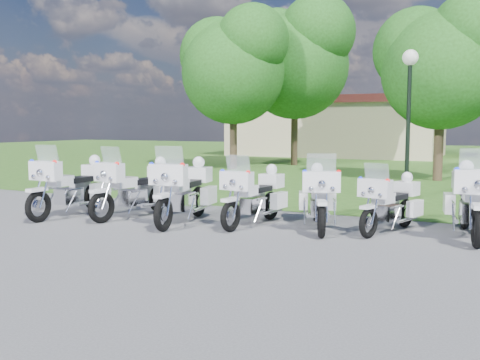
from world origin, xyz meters
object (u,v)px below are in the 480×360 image
at_px(motorcycle_2, 185,190).
at_px(lamp_post, 409,88).
at_px(motorcycle_5, 391,202).
at_px(motorcycle_6, 470,199).
at_px(motorcycle_0, 72,185).
at_px(motorcycle_4, 319,196).
at_px(motorcycle_1, 137,187).
at_px(motorcycle_3, 255,195).

distance_m(motorcycle_2, lamp_post, 7.26).
xyz_separation_m(motorcycle_5, motorcycle_6, (1.47, 0.24, 0.13)).
distance_m(motorcycle_0, motorcycle_4, 5.95).
bearing_deg(motorcycle_1, lamp_post, -124.10).
xyz_separation_m(motorcycle_6, lamp_post, (-1.91, 4.37, 2.48)).
bearing_deg(motorcycle_4, motorcycle_0, -10.83).
distance_m(motorcycle_1, motorcycle_2, 1.43).
bearing_deg(lamp_post, motorcycle_0, -139.02).
bearing_deg(motorcycle_5, motorcycle_3, 27.10).
xyz_separation_m(motorcycle_3, motorcycle_5, (2.83, 0.51, -0.05)).
relative_size(motorcycle_1, lamp_post, 0.59).
bearing_deg(motorcycle_5, motorcycle_1, 25.28).
relative_size(motorcycle_2, motorcycle_3, 1.11).
distance_m(motorcycle_2, motorcycle_4, 2.98).
bearing_deg(lamp_post, motorcycle_6, -66.45).
relative_size(motorcycle_2, motorcycle_5, 1.24).
distance_m(motorcycle_0, motorcycle_5, 7.43).
bearing_deg(motorcycle_2, motorcycle_4, -174.69).
height_order(motorcycle_1, motorcycle_4, motorcycle_1).
xyz_separation_m(motorcycle_2, lamp_post, (3.92, 5.58, 2.48)).
distance_m(motorcycle_4, motorcycle_6, 2.97).
xyz_separation_m(motorcycle_1, motorcycle_6, (7.25, 1.08, 0.03)).
bearing_deg(motorcycle_2, motorcycle_6, -176.33).
distance_m(motorcycle_3, motorcycle_5, 2.88).
height_order(motorcycle_2, motorcycle_3, motorcycle_2).
bearing_deg(motorcycle_4, motorcycle_6, 168.86).
bearing_deg(motorcycle_6, motorcycle_3, 0.11).
relative_size(motorcycle_3, motorcycle_4, 1.01).
distance_m(motorcycle_0, motorcycle_1, 1.61).
relative_size(motorcycle_4, lamp_post, 0.54).
bearing_deg(motorcycle_4, lamp_post, -123.06).
relative_size(motorcycle_5, motorcycle_6, 0.80).
xyz_separation_m(motorcycle_2, motorcycle_3, (1.52, 0.47, -0.08)).
xyz_separation_m(motorcycle_3, motorcycle_4, (1.38, 0.22, 0.03)).
height_order(motorcycle_0, motorcycle_6, motorcycle_6).
xyz_separation_m(motorcycle_0, motorcycle_2, (2.95, 0.39, 0.00)).
bearing_deg(motorcycle_0, motorcycle_1, -161.38).
relative_size(motorcycle_3, motorcycle_5, 1.11).
bearing_deg(motorcycle_6, lamp_post, -76.13).
height_order(motorcycle_0, motorcycle_2, motorcycle_2).
relative_size(motorcycle_4, motorcycle_6, 0.88).
distance_m(motorcycle_2, motorcycle_3, 1.59).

